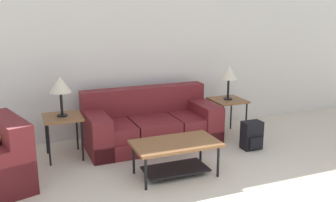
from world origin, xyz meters
TOP-DOWN VIEW (x-y plane):
  - wall_back at (0.00, 4.01)m, footprint 8.88×0.06m
  - couch at (-0.36, 3.38)m, footprint 1.96×0.96m
  - coffee_table at (-0.45, 2.22)m, footprint 1.04×0.59m
  - side_table_left at (-1.63, 3.32)m, footprint 0.50×0.53m
  - side_table_right at (0.93, 3.32)m, footprint 0.50×0.53m
  - table_lamp_left at (-1.63, 3.32)m, footprint 0.29×0.29m
  - table_lamp_right at (0.93, 3.32)m, footprint 0.29×0.29m
  - backpack at (0.93, 2.63)m, footprint 0.29×0.26m

SIDE VIEW (x-z plane):
  - backpack at x=0.93m, z-range -0.01..0.41m
  - couch at x=-0.36m, z-range -0.12..0.70m
  - coffee_table at x=-0.45m, z-range 0.10..0.53m
  - side_table_left at x=-1.63m, z-range 0.23..0.82m
  - side_table_right at x=0.93m, z-range 0.23..0.82m
  - table_lamp_left at x=-1.63m, z-range 0.74..1.29m
  - table_lamp_right at x=0.93m, z-range 0.74..1.29m
  - wall_back at x=0.00m, z-range 0.00..2.60m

